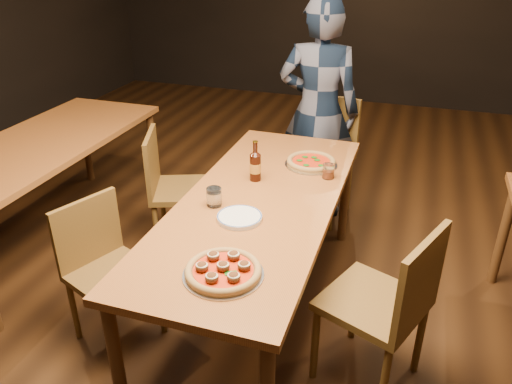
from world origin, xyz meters
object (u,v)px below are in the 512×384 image
(pizza_margherita, at_px, (311,162))
(chair_main_nw, at_px, (113,274))
(diner, at_px, (318,111))
(table_main, at_px, (259,211))
(chair_main_sw, at_px, (183,189))
(amber_glass, at_px, (328,171))
(water_glass, at_px, (214,197))
(pizza_meatball, at_px, (223,270))
(table_left, at_px, (38,153))
(beer_bottle, at_px, (255,167))
(plate_stack, at_px, (240,217))
(chair_main_e, at_px, (373,301))
(chair_end, at_px, (319,158))

(pizza_margherita, bearing_deg, chair_main_nw, -130.41)
(chair_main_nw, xyz_separation_m, diner, (0.71, 1.77, 0.42))
(table_main, distance_m, pizza_margherita, 0.56)
(table_main, height_order, pizza_margherita, pizza_margherita)
(chair_main_nw, height_order, pizza_margherita, chair_main_nw)
(chair_main_nw, relative_size, chair_main_sw, 0.93)
(pizza_margherita, distance_m, amber_glass, 0.20)
(water_glass, bearing_deg, table_main, 33.48)
(pizza_meatball, bearing_deg, pizza_margherita, 85.33)
(table_left, bearing_deg, pizza_meatball, -29.10)
(beer_bottle, bearing_deg, diner, 83.11)
(table_left, xyz_separation_m, water_glass, (1.50, -0.43, 0.12))
(plate_stack, relative_size, amber_glass, 2.63)
(pizza_margherita, distance_m, plate_stack, 0.79)
(chair_main_sw, bearing_deg, pizza_meatball, -167.61)
(water_glass, relative_size, diner, 0.06)
(chair_main_e, relative_size, pizza_margherita, 2.91)
(table_main, distance_m, amber_glass, 0.50)
(chair_end, distance_m, beer_bottle, 1.11)
(table_left, distance_m, amber_glass, 2.01)
(chair_main_sw, distance_m, diner, 1.17)
(water_glass, bearing_deg, amber_glass, 45.83)
(water_glass, bearing_deg, pizza_meatball, -63.95)
(chair_main_sw, distance_m, plate_stack, 1.07)
(pizza_meatball, relative_size, water_glass, 3.44)
(chair_main_nw, height_order, water_glass, water_glass)
(chair_main_nw, xyz_separation_m, amber_glass, (0.97, 0.83, 0.37))
(plate_stack, bearing_deg, chair_end, 85.98)
(chair_main_sw, distance_m, pizza_margherita, 0.95)
(table_main, xyz_separation_m, chair_main_sw, (-0.73, 0.52, -0.23))
(table_left, distance_m, beer_bottle, 1.61)
(chair_main_nw, bearing_deg, chair_main_sw, 25.01)
(pizza_margherita, distance_m, diner, 0.80)
(pizza_meatball, bearing_deg, table_main, 95.50)
(table_main, distance_m, water_glass, 0.27)
(chair_main_nw, bearing_deg, chair_main_e, -62.16)
(chair_end, relative_size, amber_glass, 11.25)
(pizza_meatball, height_order, diner, diner)
(table_main, relative_size, table_left, 1.00)
(chair_main_sw, relative_size, pizza_meatball, 2.62)
(table_left, height_order, beer_bottle, beer_bottle)
(amber_glass, relative_size, diner, 0.05)
(pizza_margherita, bearing_deg, table_main, -107.24)
(table_main, xyz_separation_m, water_glass, (-0.20, -0.13, 0.12))
(chair_main_nw, height_order, plate_stack, chair_main_nw)
(pizza_margherita, relative_size, amber_glass, 3.74)
(plate_stack, bearing_deg, pizza_margherita, 75.88)
(beer_bottle, xyz_separation_m, water_glass, (-0.11, -0.36, -0.03))
(diner, bearing_deg, water_glass, 77.61)
(table_left, height_order, amber_glass, amber_glass)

